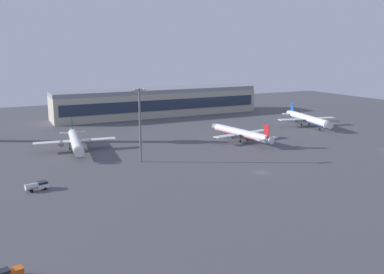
% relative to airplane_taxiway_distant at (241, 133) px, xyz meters
% --- Properties ---
extents(ground_plane, '(416.00, 416.00, 0.00)m').
position_rel_airplane_taxiway_distant_xyz_m(ground_plane, '(-19.76, -42.79, -3.65)').
color(ground_plane, '#4C4C51').
extents(terminal_building, '(126.03, 22.40, 16.40)m').
position_rel_airplane_taxiway_distant_xyz_m(terminal_building, '(-5.16, 84.90, 4.44)').
color(terminal_building, '#B2AD99').
rests_on(terminal_building, ground).
extents(airplane_taxiway_distant, '(29.40, 37.63, 9.67)m').
position_rel_airplane_taxiway_distant_xyz_m(airplane_taxiway_distant, '(0.00, 0.00, 0.00)').
color(airplane_taxiway_distant, silver).
rests_on(airplane_taxiway_distant, ground).
extents(airplane_near_gate, '(31.96, 40.95, 10.50)m').
position_rel_airplane_taxiway_distant_xyz_m(airplane_near_gate, '(-68.51, 14.84, 0.32)').
color(airplane_near_gate, silver).
rests_on(airplane_near_gate, ground).
extents(airplane_terminal_side, '(31.92, 40.78, 10.52)m').
position_rel_airplane_taxiway_distant_xyz_m(airplane_terminal_side, '(51.44, 15.80, 0.32)').
color(airplane_terminal_side, silver).
rests_on(airplane_terminal_side, ground).
extents(baggage_tractor, '(4.49, 2.88, 2.25)m').
position_rel_airplane_taxiway_distant_xyz_m(baggage_tractor, '(-97.25, -76.64, -2.48)').
color(baggage_tractor, '#D85919').
rests_on(baggage_tractor, ground).
extents(fuel_truck, '(6.60, 3.48, 2.35)m').
position_rel_airplane_taxiway_distant_xyz_m(fuel_truck, '(-87.60, -28.93, -2.29)').
color(fuel_truck, white).
rests_on(fuel_truck, ground).
extents(apron_light_central, '(4.80, 0.90, 26.37)m').
position_rel_airplane_taxiway_distant_xyz_m(apron_light_central, '(-50.87, -12.94, 11.38)').
color(apron_light_central, slate).
rests_on(apron_light_central, ground).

